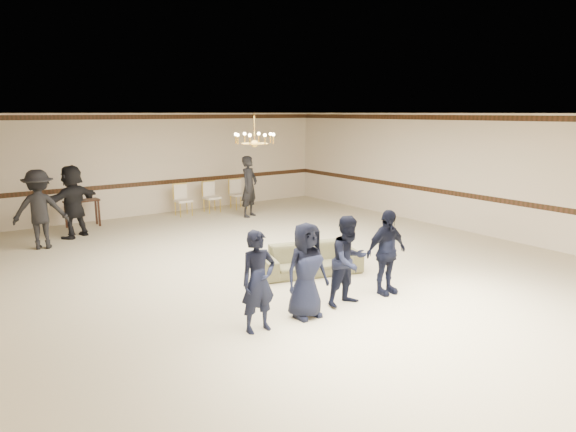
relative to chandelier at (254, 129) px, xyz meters
The scene contains 16 objects.
room 1.62m from the chandelier, 90.00° to the right, with size 12.01×14.01×3.21m.
chair_rail 6.27m from the chandelier, 90.00° to the left, with size 12.00×0.02×0.14m, color #391E11.
crown_molding 5.99m from the chandelier, 90.00° to the left, with size 12.00×0.02×0.14m, color #391E11.
chandelier is the anchor object (origin of this frame).
boy_a 4.50m from the chandelier, 121.27° to the right, with size 0.56×0.37×1.55m, color black.
boy_b 4.17m from the chandelier, 108.92° to the right, with size 0.76×0.49×1.55m, color black.
boy_c 4.01m from the chandelier, 94.47° to the right, with size 0.75×0.59×1.55m, color black.
boy_d 4.05m from the chandelier, 79.44° to the right, with size 0.91×0.38×1.55m, color black.
settee 3.10m from the chandelier, 82.00° to the right, with size 2.04×0.80×0.60m, color #6F6F4A.
adult_left 5.57m from the chandelier, 137.26° to the left, with size 1.23×0.71×1.91m, color black.
adult_mid 5.51m from the chandelier, 124.69° to the left, with size 1.77×0.56×1.91m, color black.
adult_right 4.81m from the chandelier, 60.72° to the left, with size 0.69×0.46×1.91m, color black.
banquet_chair_left 5.71m from the chandelier, 84.32° to the left, with size 0.48×0.48×0.99m, color silver, non-canonical shape.
banquet_chair_mid 5.88m from the chandelier, 73.67° to the left, with size 0.48×0.48×0.99m, color silver, non-canonical shape.
banquet_chair_right 6.22m from the chandelier, 64.05° to the left, with size 0.48×0.48×0.99m, color silver, non-canonical shape.
console_table 6.41m from the chandelier, 114.88° to the left, with size 0.94×0.40×0.79m, color black.
Camera 1 is at (-5.76, -8.34, 3.22)m, focal length 30.97 mm.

